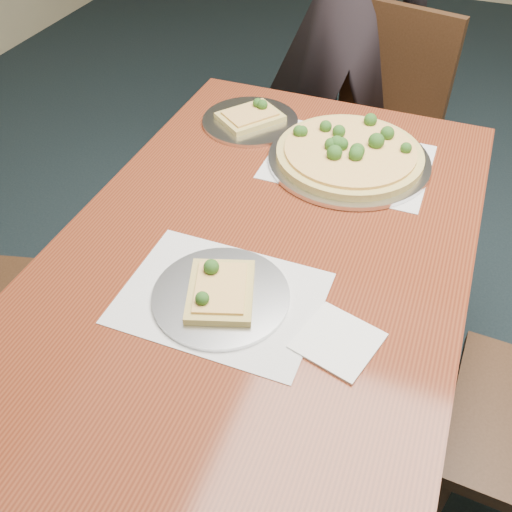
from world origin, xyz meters
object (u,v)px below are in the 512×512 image
(chair_far, at_px, (376,123))
(slice_plate_far, at_px, (251,119))
(slice_plate_near, at_px, (220,293))
(pizza_pan, at_px, (349,154))
(diner, at_px, (349,17))
(dining_table, at_px, (256,285))

(chair_far, distance_m, slice_plate_far, 0.66)
(slice_plate_near, bearing_deg, pizza_pan, 78.31)
(slice_plate_near, bearing_deg, diner, 93.88)
(pizza_pan, xyz_separation_m, slice_plate_near, (-0.12, -0.58, -0.01))
(diner, height_order, pizza_pan, diner)
(dining_table, height_order, slice_plate_far, slice_plate_far)
(chair_far, xyz_separation_m, slice_plate_far, (-0.29, -0.54, 0.25))
(chair_far, distance_m, pizza_pan, 0.69)
(pizza_pan, distance_m, slice_plate_far, 0.33)
(dining_table, bearing_deg, slice_plate_far, 112.71)
(chair_far, bearing_deg, slice_plate_far, -104.90)
(pizza_pan, relative_size, slice_plate_near, 1.53)
(diner, xyz_separation_m, pizza_pan, (0.21, -0.81, -0.05))
(chair_far, relative_size, slice_plate_far, 3.25)
(chair_far, relative_size, diner, 0.55)
(dining_table, distance_m, chair_far, 1.09)
(slice_plate_near, bearing_deg, chair_far, 85.82)
(dining_table, relative_size, slice_plate_far, 5.36)
(pizza_pan, bearing_deg, chair_far, 92.68)
(slice_plate_near, bearing_deg, slice_plate_far, 106.55)
(pizza_pan, bearing_deg, slice_plate_near, -101.69)
(pizza_pan, distance_m, slice_plate_near, 0.59)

